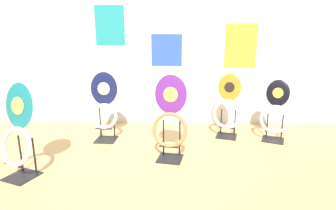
# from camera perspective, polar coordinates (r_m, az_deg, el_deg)

# --- Properties ---
(ground_plane) EXTENTS (14.00, 14.00, 0.00)m
(ground_plane) POSITION_cam_1_polar(r_m,az_deg,el_deg) (2.42, -5.90, -20.00)
(ground_plane) COLOR tan
(wall_back) EXTENTS (8.00, 0.07, 2.60)m
(wall_back) POSITION_cam_1_polar(r_m,az_deg,el_deg) (4.25, -2.26, 13.25)
(wall_back) COLOR silver
(wall_back) RESTS_ON ground_plane
(toilet_seat_display_jazz_black) EXTENTS (0.44, 0.39, 0.83)m
(toilet_seat_display_jazz_black) POSITION_cam_1_polar(r_m,az_deg,el_deg) (3.85, 22.39, -1.66)
(toilet_seat_display_jazz_black) COLOR black
(toilet_seat_display_jazz_black) RESTS_ON ground_plane
(toilet_seat_display_orange_sun) EXTENTS (0.45, 0.35, 0.90)m
(toilet_seat_display_orange_sun) POSITION_cam_1_polar(r_m,az_deg,el_deg) (3.78, 12.92, -0.87)
(toilet_seat_display_orange_sun) COLOR black
(toilet_seat_display_orange_sun) RESTS_ON ground_plane
(toilet_seat_display_navy_moon) EXTENTS (0.37, 0.29, 0.94)m
(toilet_seat_display_navy_moon) POSITION_cam_1_polar(r_m,az_deg,el_deg) (3.64, -13.69, -0.62)
(toilet_seat_display_navy_moon) COLOR black
(toilet_seat_display_navy_moon) RESTS_ON ground_plane
(toilet_seat_display_teal_sax) EXTENTS (0.44, 0.36, 0.96)m
(toilet_seat_display_teal_sax) POSITION_cam_1_polar(r_m,az_deg,el_deg) (2.97, -29.91, -5.37)
(toilet_seat_display_teal_sax) COLOR black
(toilet_seat_display_teal_sax) RESTS_ON ground_plane
(toilet_seat_display_purple_note) EXTENTS (0.43, 0.33, 0.98)m
(toilet_seat_display_purple_note) POSITION_cam_1_polar(r_m,az_deg,el_deg) (2.95, 0.46, -3.21)
(toilet_seat_display_purple_note) COLOR black
(toilet_seat_display_purple_note) RESTS_ON ground_plane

